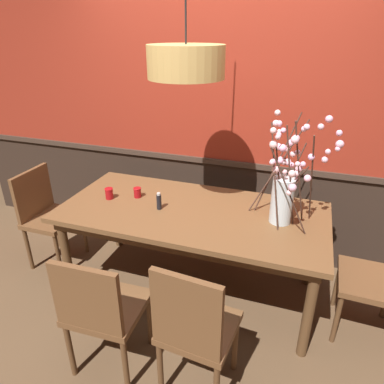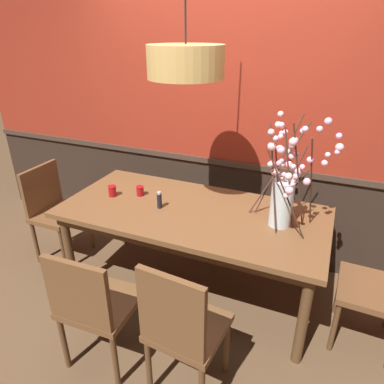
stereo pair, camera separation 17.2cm
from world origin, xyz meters
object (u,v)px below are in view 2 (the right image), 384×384
object	(u,v)px
chair_near_side_right	(182,327)
vase_with_blossoms	(285,191)
candle_holder_nearer_edge	(140,191)
chair_head_west_end	(53,207)
chair_near_side_left	(94,303)
candle_holder_nearer_center	(112,191)
dining_table	(192,219)
pendant_lamp	(186,62)
chair_far_side_left	(199,188)
condiment_bottle	(159,200)
chair_far_side_right	(260,197)

from	to	relation	value
chair_near_side_right	vase_with_blossoms	xyz separation A→B (m)	(0.35, 0.94, 0.49)
vase_with_blossoms	chair_near_side_right	bearing A→B (deg)	-110.43
chair_near_side_right	vase_with_blossoms	distance (m)	1.12
candle_holder_nearer_edge	chair_head_west_end	bearing A→B (deg)	-173.93
chair_near_side_left	candle_holder_nearer_center	xyz separation A→B (m)	(-0.44, 0.88, 0.30)
vase_with_blossoms	candle_holder_nearer_edge	world-z (taller)	vase_with_blossoms
dining_table	pendant_lamp	xyz separation A→B (m)	(-0.03, -0.03, 1.16)
vase_with_blossoms	candle_holder_nearer_center	world-z (taller)	vase_with_blossoms
chair_far_side_left	condiment_bottle	size ratio (longest dim) A/B	6.99
chair_near_side_right	condiment_bottle	world-z (taller)	chair_near_side_right
chair_far_side_left	candle_holder_nearer_center	bearing A→B (deg)	-114.72
chair_near_side_right	chair_far_side_left	distance (m)	1.87
pendant_lamp	chair_head_west_end	bearing A→B (deg)	179.71
chair_far_side_left	chair_far_side_right	distance (m)	0.63
dining_table	chair_head_west_end	xyz separation A→B (m)	(-1.41, -0.03, -0.17)
candle_holder_nearer_edge	pendant_lamp	size ratio (longest dim) A/B	0.07
chair_near_side_left	pendant_lamp	bearing A→B (deg)	74.71
dining_table	chair_far_side_right	xyz separation A→B (m)	(0.34, 0.91, -0.16)
chair_far_side_right	pendant_lamp	world-z (taller)	pendant_lamp
candle_holder_nearer_edge	condiment_bottle	world-z (taller)	condiment_bottle
chair_head_west_end	chair_far_side_right	world-z (taller)	chair_far_side_right
chair_head_west_end	chair_near_side_left	xyz separation A→B (m)	(1.14, -0.89, -0.01)
chair_near_side_right	chair_near_side_left	distance (m)	0.59
pendant_lamp	condiment_bottle	bearing A→B (deg)	-172.01
chair_head_west_end	chair_far_side_left	bearing A→B (deg)	38.90
chair_near_side_right	candle_holder_nearer_center	world-z (taller)	chair_near_side_right
condiment_bottle	chair_near_side_left	bearing A→B (deg)	-91.46
chair_far_side_left	condiment_bottle	xyz separation A→B (m)	(0.04, -0.94, 0.30)
chair_near_side_left	candle_holder_nearer_edge	xyz separation A→B (m)	(-0.23, 0.98, 0.30)
chair_head_west_end	chair_far_side_left	size ratio (longest dim) A/B	0.94
dining_table	chair_near_side_right	world-z (taller)	chair_near_side_right
chair_far_side_right	pendant_lamp	size ratio (longest dim) A/B	0.84
chair_near_side_right	chair_head_west_end	xyz separation A→B (m)	(-1.72, 0.86, -0.02)
chair_far_side_right	chair_far_side_left	bearing A→B (deg)	-176.29
chair_near_side_right	condiment_bottle	bearing A→B (deg)	124.37
chair_near_side_right	pendant_lamp	world-z (taller)	pendant_lamp
candle_holder_nearer_center	chair_far_side_right	bearing A→B (deg)	42.09
chair_head_west_end	candle_holder_nearer_edge	distance (m)	0.95
chair_head_west_end	chair_near_side_left	size ratio (longest dim) A/B	1.01
chair_head_west_end	chair_near_side_left	distance (m)	1.44
pendant_lamp	chair_near_side_left	bearing A→B (deg)	-105.29
condiment_bottle	pendant_lamp	size ratio (longest dim) A/B	0.12
dining_table	candle_holder_nearer_center	distance (m)	0.72
candle_holder_nearer_center	pendant_lamp	bearing A→B (deg)	-0.24
chair_near_side_left	chair_far_side_left	bearing A→B (deg)	90.74
chair_head_west_end	candle_holder_nearer_edge	world-z (taller)	chair_head_west_end
chair_head_west_end	chair_far_side_right	xyz separation A→B (m)	(1.74, 0.94, 0.01)
chair_far_side_left	candle_holder_nearer_edge	world-z (taller)	chair_far_side_left
chair_near_side_right	chair_head_west_end	size ratio (longest dim) A/B	1.06
chair_near_side_right	chair_far_side_right	bearing A→B (deg)	89.42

